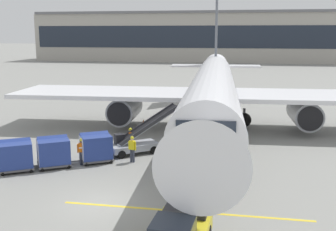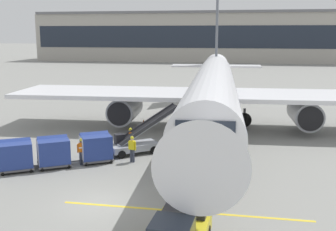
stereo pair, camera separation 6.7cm
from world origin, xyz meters
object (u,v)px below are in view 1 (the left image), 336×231
baggage_cart_third (16,155)px  ground_crew_marshaller (132,147)px  parked_airplane (213,89)px  safety_cone_engine_keepout (143,123)px  belt_loader (137,140)px  ground_crew_wingwalker (130,138)px  baggage_cart_lead (96,147)px  baggage_cart_second (53,151)px  ground_crew_by_carts (82,150)px  ground_crew_by_loader (107,144)px

baggage_cart_third → ground_crew_marshaller: baggage_cart_third is taller
parked_airplane → safety_cone_engine_keepout: bearing=-177.3°
belt_loader → ground_crew_wingwalker: size_ratio=2.79×
baggage_cart_third → ground_crew_wingwalker: baggage_cart_third is taller
baggage_cart_lead → safety_cone_engine_keepout: size_ratio=4.15×
parked_airplane → ground_crew_marshaller: bearing=-112.3°
baggage_cart_lead → baggage_cart_second: 2.70m
baggage_cart_second → baggage_cart_third: 2.24m
belt_loader → ground_crew_marshaller: 2.12m
baggage_cart_second → ground_crew_by_carts: bearing=23.4°
belt_loader → parked_airplane: bearing=61.7°
belt_loader → baggage_cart_third: belt_loader is taller
baggage_cart_third → ground_crew_by_carts: bearing=27.7°
belt_loader → ground_crew_wingwalker: (-0.51, 0.24, 0.09)m
safety_cone_engine_keepout → ground_crew_by_loader: bearing=-90.5°
baggage_cart_second → ground_crew_wingwalker: 5.68m
baggage_cart_third → ground_crew_by_loader: size_ratio=1.57×
baggage_cart_lead → baggage_cart_second: (-2.26, -1.48, 0.00)m
parked_airplane → belt_loader: (-4.65, -8.63, -2.61)m
ground_crew_by_carts → ground_crew_marshaller: bearing=20.4°
ground_crew_wingwalker → safety_cone_engine_keepout: bearing=97.3°
baggage_cart_lead → safety_cone_engine_keepout: baggage_cart_lead is taller
baggage_cart_second → belt_loader: bearing=41.9°
parked_airplane → safety_cone_engine_keepout: size_ratio=68.17×
belt_loader → baggage_cart_second: size_ratio=1.78×
belt_loader → safety_cone_engine_keepout: (-1.55, 8.33, -0.59)m
baggage_cart_second → ground_crew_marshaller: bearing=21.4°
safety_cone_engine_keepout → ground_crew_marshaller: bearing=-80.2°
baggage_cart_second → baggage_cart_lead: bearing=33.2°
ground_crew_by_carts → baggage_cart_lead: bearing=50.0°
ground_crew_by_loader → ground_crew_wingwalker: size_ratio=1.00×
baggage_cart_third → ground_crew_by_carts: (3.52, 1.85, -0.00)m
baggage_cart_third → ground_crew_marshaller: 7.20m
parked_airplane → ground_crew_by_carts: bearing=-122.0°
parked_airplane → ground_crew_by_carts: parked_airplane is taller
baggage_cart_second → baggage_cart_third: (-1.92, -1.16, 0.00)m
baggage_cart_lead → ground_crew_by_loader: size_ratio=1.57×
baggage_cart_third → ground_crew_marshaller: bearing=24.4°
ground_crew_by_loader → ground_crew_wingwalker: same height
ground_crew_wingwalker → baggage_cart_lead: bearing=-120.9°
parked_airplane → baggage_cart_second: size_ratio=16.42×
ground_crew_by_loader → ground_crew_wingwalker: bearing=59.1°
belt_loader → baggage_cart_lead: 3.23m
ground_crew_by_carts → safety_cone_engine_keepout: size_ratio=2.64×
ground_crew_marshaller → safety_cone_engine_keepout: size_ratio=2.64×
baggage_cart_lead → baggage_cart_third: size_ratio=1.00×
parked_airplane → baggage_cart_second: (-9.02, -12.55, -2.52)m
baggage_cart_lead → ground_crew_marshaller: size_ratio=1.57×
belt_loader → ground_crew_marshaller: (0.25, -2.10, 0.09)m
ground_crew_marshaller → ground_crew_wingwalker: 2.46m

